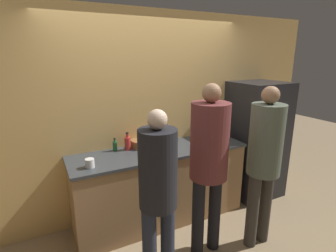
{
  "coord_description": "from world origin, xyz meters",
  "views": [
    {
      "loc": [
        -1.28,
        -2.36,
        2.07
      ],
      "look_at": [
        0.0,
        0.15,
        1.3
      ],
      "focal_mm": 28.0,
      "sensor_mm": 36.0,
      "label": 1
    }
  ],
  "objects_px": {
    "fruit_bowl": "(142,143)",
    "bottle_red": "(128,143)",
    "bottle_green": "(115,146)",
    "person_right": "(264,155)",
    "refrigerator": "(256,140)",
    "person_left": "(158,187)",
    "potted_plant": "(213,129)",
    "person_center": "(209,155)",
    "utensil_crock": "(163,141)",
    "cup_white": "(90,163)"
  },
  "relations": [
    {
      "from": "potted_plant",
      "to": "bottle_green",
      "type": "bearing_deg",
      "value": 174.71
    },
    {
      "from": "bottle_red",
      "to": "bottle_green",
      "type": "xyz_separation_m",
      "value": [
        -0.15,
        0.04,
        -0.03
      ]
    },
    {
      "from": "person_center",
      "to": "person_right",
      "type": "relative_size",
      "value": 1.02
    },
    {
      "from": "bottle_green",
      "to": "potted_plant",
      "type": "height_order",
      "value": "potted_plant"
    },
    {
      "from": "person_left",
      "to": "person_right",
      "type": "height_order",
      "value": "person_right"
    },
    {
      "from": "bottle_red",
      "to": "fruit_bowl",
      "type": "bearing_deg",
      "value": 7.4
    },
    {
      "from": "utensil_crock",
      "to": "cup_white",
      "type": "xyz_separation_m",
      "value": [
        -0.96,
        -0.25,
        -0.02
      ]
    },
    {
      "from": "person_left",
      "to": "fruit_bowl",
      "type": "xyz_separation_m",
      "value": [
        0.28,
        1.09,
        0.02
      ]
    },
    {
      "from": "person_center",
      "to": "utensil_crock",
      "type": "xyz_separation_m",
      "value": [
        -0.09,
        0.86,
        -0.09
      ]
    },
    {
      "from": "fruit_bowl",
      "to": "person_left",
      "type": "bearing_deg",
      "value": -104.26
    },
    {
      "from": "person_left",
      "to": "fruit_bowl",
      "type": "bearing_deg",
      "value": 75.74
    },
    {
      "from": "person_center",
      "to": "potted_plant",
      "type": "bearing_deg",
      "value": 51.26
    },
    {
      "from": "refrigerator",
      "to": "bottle_green",
      "type": "distance_m",
      "value": 2.08
    },
    {
      "from": "bottle_green",
      "to": "refrigerator",
      "type": "bearing_deg",
      "value": -6.64
    },
    {
      "from": "bottle_green",
      "to": "person_left",
      "type": "bearing_deg",
      "value": -86.87
    },
    {
      "from": "fruit_bowl",
      "to": "person_right",
      "type": "bearing_deg",
      "value": -49.98
    },
    {
      "from": "refrigerator",
      "to": "bottle_green",
      "type": "bearing_deg",
      "value": 173.36
    },
    {
      "from": "person_left",
      "to": "bottle_red",
      "type": "height_order",
      "value": "person_left"
    },
    {
      "from": "person_center",
      "to": "bottle_red",
      "type": "height_order",
      "value": "person_center"
    },
    {
      "from": "person_center",
      "to": "person_right",
      "type": "height_order",
      "value": "person_center"
    },
    {
      "from": "person_center",
      "to": "bottle_green",
      "type": "xyz_separation_m",
      "value": [
        -0.68,
        0.97,
        -0.1
      ]
    },
    {
      "from": "bottle_green",
      "to": "bottle_red",
      "type": "bearing_deg",
      "value": -14.95
    },
    {
      "from": "utensil_crock",
      "to": "potted_plant",
      "type": "xyz_separation_m",
      "value": [
        0.76,
        -0.02,
        0.06
      ]
    },
    {
      "from": "person_left",
      "to": "cup_white",
      "type": "distance_m",
      "value": 0.85
    },
    {
      "from": "person_center",
      "to": "fruit_bowl",
      "type": "distance_m",
      "value": 1.02
    },
    {
      "from": "person_center",
      "to": "bottle_green",
      "type": "bearing_deg",
      "value": 125.01
    },
    {
      "from": "person_center",
      "to": "person_right",
      "type": "xyz_separation_m",
      "value": [
        0.59,
        -0.16,
        -0.05
      ]
    },
    {
      "from": "refrigerator",
      "to": "person_center",
      "type": "bearing_deg",
      "value": -152.15
    },
    {
      "from": "person_left",
      "to": "refrigerator",
      "type": "bearing_deg",
      "value": 23.32
    },
    {
      "from": "refrigerator",
      "to": "fruit_bowl",
      "type": "bearing_deg",
      "value": 172.54
    },
    {
      "from": "fruit_bowl",
      "to": "utensil_crock",
      "type": "relative_size",
      "value": 0.98
    },
    {
      "from": "bottle_green",
      "to": "cup_white",
      "type": "relative_size",
      "value": 1.68
    },
    {
      "from": "person_right",
      "to": "potted_plant",
      "type": "xyz_separation_m",
      "value": [
        0.08,
        1.0,
        0.02
      ]
    },
    {
      "from": "refrigerator",
      "to": "bottle_red",
      "type": "height_order",
      "value": "refrigerator"
    },
    {
      "from": "refrigerator",
      "to": "person_center",
      "type": "relative_size",
      "value": 0.94
    },
    {
      "from": "potted_plant",
      "to": "person_center",
      "type": "bearing_deg",
      "value": -128.74
    },
    {
      "from": "cup_white",
      "to": "potted_plant",
      "type": "xyz_separation_m",
      "value": [
        1.72,
        0.24,
        0.08
      ]
    },
    {
      "from": "fruit_bowl",
      "to": "bottle_red",
      "type": "xyz_separation_m",
      "value": [
        -0.19,
        -0.02,
        0.04
      ]
    },
    {
      "from": "person_right",
      "to": "cup_white",
      "type": "bearing_deg",
      "value": 155.04
    },
    {
      "from": "refrigerator",
      "to": "person_left",
      "type": "distance_m",
      "value": 2.18
    },
    {
      "from": "person_right",
      "to": "fruit_bowl",
      "type": "xyz_separation_m",
      "value": [
        -0.93,
        1.11,
        -0.06
      ]
    },
    {
      "from": "person_right",
      "to": "bottle_red",
      "type": "relative_size",
      "value": 7.99
    },
    {
      "from": "person_right",
      "to": "utensil_crock",
      "type": "distance_m",
      "value": 1.22
    },
    {
      "from": "person_left",
      "to": "person_right",
      "type": "relative_size",
      "value": 0.93
    },
    {
      "from": "person_left",
      "to": "utensil_crock",
      "type": "bearing_deg",
      "value": 61.9
    },
    {
      "from": "refrigerator",
      "to": "fruit_bowl",
      "type": "distance_m",
      "value": 1.74
    },
    {
      "from": "person_right",
      "to": "fruit_bowl",
      "type": "height_order",
      "value": "person_right"
    },
    {
      "from": "refrigerator",
      "to": "bottle_green",
      "type": "xyz_separation_m",
      "value": [
        -2.06,
        0.24,
        0.16
      ]
    },
    {
      "from": "refrigerator",
      "to": "utensil_crock",
      "type": "xyz_separation_m",
      "value": [
        -1.47,
        0.13,
        0.17
      ]
    },
    {
      "from": "bottle_red",
      "to": "bottle_green",
      "type": "height_order",
      "value": "bottle_red"
    }
  ]
}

